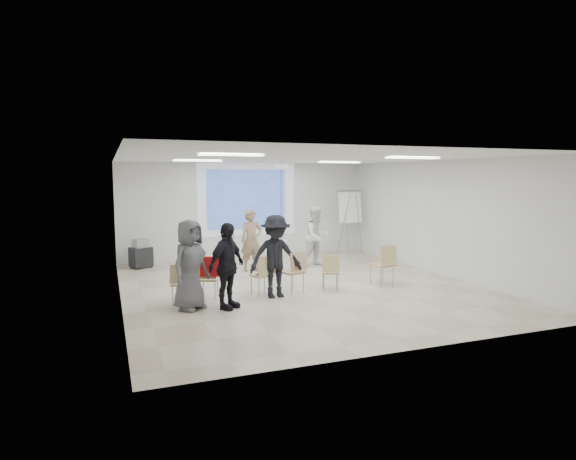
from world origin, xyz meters
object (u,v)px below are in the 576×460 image
object	(u,v)px
chair_left_inner	(264,272)
audience_mid	(276,251)
chair_right_inner	(331,269)
chair_right_far	(384,262)
player_left	(251,236)
av_cart	(141,255)
chair_center	(295,269)
flipchart_easel	(350,207)
chair_far_left	(181,281)
laptop	(262,274)
player_right	(317,233)
chair_left_mid	(208,276)
audience_left	(227,260)
pedestal_table	(275,252)
audience_outer	(190,259)

from	to	relation	value
chair_left_inner	audience_mid	bearing A→B (deg)	-53.31
chair_right_inner	chair_right_far	xyz separation A→B (m)	(1.39, -0.03, 0.10)
player_left	chair_right_far	world-z (taller)	player_left
chair_right_far	av_cart	xyz separation A→B (m)	(-5.21, 4.41, -0.20)
chair_center	flipchart_easel	xyz separation A→B (m)	(3.66, 4.33, 1.03)
chair_right_far	chair_center	bearing A→B (deg)	170.18
player_left	chair_far_left	world-z (taller)	player_left
player_left	chair_far_left	xyz separation A→B (m)	(-2.31, -2.87, -0.46)
chair_center	av_cart	distance (m)	5.26
chair_center	av_cart	xyz separation A→B (m)	(-2.97, 4.33, -0.17)
chair_far_left	chair_right_inner	xyz separation A→B (m)	(3.34, 0.05, -0.01)
chair_center	laptop	distance (m)	0.74
laptop	chair_right_far	bearing A→B (deg)	163.39
player_left	player_right	distance (m)	1.99
chair_left_mid	chair_right_inner	world-z (taller)	same
chair_left_inner	av_cart	world-z (taller)	chair_left_inner
chair_center	flipchart_easel	distance (m)	5.76
audience_left	chair_center	bearing A→B (deg)	-15.99
flipchart_easel	player_left	bearing A→B (deg)	-153.08
audience_mid	flipchart_easel	bearing A→B (deg)	48.29
chair_left_mid	chair_far_left	bearing A→B (deg)	-131.60
pedestal_table	chair_left_mid	xyz separation A→B (m)	(-2.47, -2.79, 0.05)
pedestal_table	chair_right_inner	xyz separation A→B (m)	(0.27, -3.02, 0.05)
chair_right_inner	chair_far_left	bearing A→B (deg)	-157.34
laptop	pedestal_table	bearing A→B (deg)	-127.91
chair_far_left	audience_left	size ratio (longest dim) A/B	0.43
chair_far_left	laptop	bearing A→B (deg)	27.23
chair_center	flipchart_easel	size ratio (longest dim) A/B	0.43
chair_far_left	chair_left_mid	bearing A→B (deg)	45.89
chair_center	chair_right_inner	xyz separation A→B (m)	(0.85, -0.05, -0.06)
chair_left_inner	flipchart_easel	xyz separation A→B (m)	(4.37, 4.33, 1.05)
pedestal_table	player_right	size ratio (longest dim) A/B	0.42
chair_far_left	av_cart	world-z (taller)	chair_far_left
chair_right_far	chair_right_inner	bearing A→B (deg)	170.95
chair_left_inner	audience_outer	world-z (taller)	audience_outer
chair_left_inner	audience_left	xyz separation A→B (m)	(-0.97, -0.69, 0.45)
chair_left_mid	audience_left	distance (m)	1.01
player_left	audience_outer	xyz separation A→B (m)	(-2.19, -3.25, 0.03)
audience_mid	chair_center	bearing A→B (deg)	20.05
chair_left_mid	flipchart_easel	distance (m)	7.01
audience_left	chair_right_inner	bearing A→B (deg)	-24.08
pedestal_table	chair_left_inner	size ratio (longest dim) A/B	0.90
audience_left	av_cart	world-z (taller)	audience_left
chair_right_inner	chair_center	bearing A→B (deg)	-161.54
audience_left	pedestal_table	bearing A→B (deg)	19.90
player_right	audience_outer	xyz separation A→B (m)	(-4.18, -3.33, 0.03)
pedestal_table	chair_far_left	world-z (taller)	chair_far_left
chair_left_mid	chair_right_inner	xyz separation A→B (m)	(2.74, -0.23, -0.00)
chair_far_left	pedestal_table	bearing A→B (deg)	65.59
audience_outer	av_cart	xyz separation A→B (m)	(-0.61, 4.81, -0.60)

